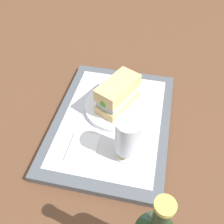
{
  "coord_description": "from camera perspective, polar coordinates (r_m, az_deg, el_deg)",
  "views": [
    {
      "loc": [
        0.47,
        0.1,
        0.57
      ],
      "look_at": [
        0.0,
        0.0,
        0.05
      ],
      "focal_mm": 41.32,
      "sensor_mm": 36.0,
      "label": 1
    }
  ],
  "objects": [
    {
      "name": "tray",
      "position": [
        0.73,
        0.0,
        -2.12
      ],
      "size": [
        0.44,
        0.32,
        0.02
      ],
      "primitive_type": "cube",
      "color": "#4C5156",
      "rests_on": "ground_plane"
    },
    {
      "name": "napkin_folded",
      "position": [
        0.66,
        -6.36,
        -7.76
      ],
      "size": [
        0.09,
        0.07,
        0.01
      ],
      "primitive_type": "cube",
      "color": "white",
      "rests_on": "placemat"
    },
    {
      "name": "sandwich",
      "position": [
        0.71,
        1.14,
        3.92
      ],
      "size": [
        0.14,
        0.11,
        0.08
      ],
      "rotation": [
        0.0,
        0.0,
        -0.45
      ],
      "color": "tan",
      "rests_on": "plate"
    },
    {
      "name": "beer_glass",
      "position": [
        0.6,
        3.53,
        -5.82
      ],
      "size": [
        0.06,
        0.06,
        0.12
      ],
      "color": "silver",
      "rests_on": "placemat"
    },
    {
      "name": "ground_plane",
      "position": [
        0.74,
        0.0,
        -2.62
      ],
      "size": [
        3.0,
        3.0,
        0.0
      ],
      "primitive_type": "plane",
      "color": "brown"
    },
    {
      "name": "placemat",
      "position": [
        0.72,
        0.0,
        -1.58
      ],
      "size": [
        0.38,
        0.27,
        0.0
      ],
      "primitive_type": "cube",
      "color": "silver",
      "rests_on": "tray"
    },
    {
      "name": "plate",
      "position": [
        0.75,
        1.24,
        1.27
      ],
      "size": [
        0.19,
        0.19,
        0.01
      ],
      "primitive_type": "cylinder",
      "color": "white",
      "rests_on": "placemat"
    }
  ]
}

